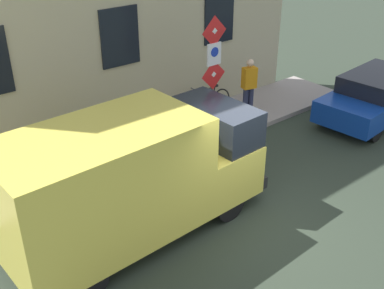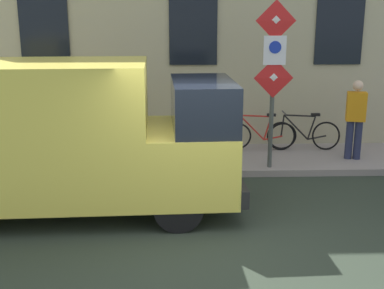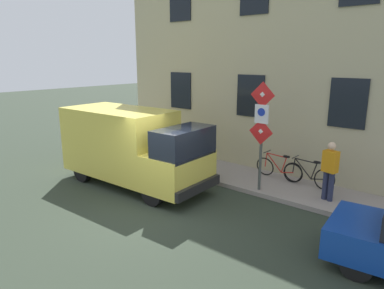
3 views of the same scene
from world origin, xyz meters
TOP-DOWN VIEW (x-y plane):
  - ground_plane at (0.00, 0.00)m, footprint 80.00×80.00m
  - sidewalk_slab at (3.76, 0.00)m, footprint 2.11×14.28m
  - building_facade at (5.16, 0.00)m, footprint 0.75×12.28m
  - sign_post_stacked at (2.91, -1.52)m, footprint 0.15×0.56m
  - delivery_van at (1.00, 2.18)m, footprint 2.21×5.41m
  - bicycle_black at (4.26, -2.54)m, footprint 0.46×1.71m
  - bicycle_red at (4.26, -1.52)m, footprint 0.46×1.71m
  - pedestrian at (3.49, -3.44)m, footprint 0.35×0.45m
  - litter_bin at (3.05, 0.91)m, footprint 0.44×0.44m

SIDE VIEW (x-z plane):
  - ground_plane at x=0.00m, z-range 0.00..0.00m
  - sidewalk_slab at x=3.76m, z-range 0.00..0.14m
  - bicycle_black at x=4.26m, z-range 0.07..0.96m
  - bicycle_red at x=4.26m, z-range 0.07..0.96m
  - litter_bin at x=3.05m, z-range 0.14..1.04m
  - pedestrian at x=3.49m, z-range 0.21..1.93m
  - delivery_van at x=1.00m, z-range 0.08..2.58m
  - sign_post_stacked at x=2.91m, z-range 0.62..3.84m
  - building_facade at x=5.16m, z-range 0.00..8.80m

